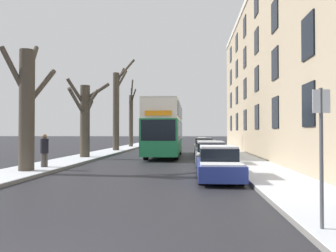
% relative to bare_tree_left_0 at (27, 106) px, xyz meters
% --- Properties ---
extents(sidewalk_left, '(2.67, 130.00, 0.16)m').
position_rel_bare_tree_left_0_xyz_m(sidewalk_left, '(-0.20, 41.93, -3.14)').
color(sidewalk_left, slate).
rests_on(sidewalk_left, ground).
extents(sidewalk_right, '(2.67, 130.00, 0.16)m').
position_rel_bare_tree_left_0_xyz_m(sidewalk_right, '(11.24, 41.93, -3.14)').
color(sidewalk_right, slate).
rests_on(sidewalk_right, ground).
extents(terrace_facade_right, '(9.10, 36.32, 13.99)m').
position_rel_bare_tree_left_0_xyz_m(terrace_facade_right, '(17.07, 12.07, 3.78)').
color(terrace_facade_right, tan).
rests_on(terrace_facade_right, ground).
extents(bare_tree_left_0, '(1.97, 3.27, 6.71)m').
position_rel_bare_tree_left_0_xyz_m(bare_tree_left_0, '(0.00, 0.00, 0.00)').
color(bare_tree_left_0, '#423A30').
rests_on(bare_tree_left_0, ground).
extents(bare_tree_left_1, '(2.92, 3.60, 5.85)m').
position_rel_bare_tree_left_0_xyz_m(bare_tree_left_1, '(-0.01, 8.44, -0.19)').
color(bare_tree_left_1, '#423A30').
rests_on(bare_tree_left_1, ground).
extents(bare_tree_left_2, '(2.23, 2.13, 9.40)m').
position_rel_bare_tree_left_0_xyz_m(bare_tree_left_2, '(0.22, 17.53, 1.16)').
color(bare_tree_left_2, '#423A30').
rests_on(bare_tree_left_2, ground).
extents(bare_tree_left_3, '(1.16, 2.47, 8.40)m').
position_rel_bare_tree_left_0_xyz_m(bare_tree_left_3, '(0.04, 26.31, 0.61)').
color(bare_tree_left_3, '#423A30').
rests_on(bare_tree_left_3, ground).
extents(double_decker_bus, '(2.55, 10.08, 4.33)m').
position_rel_bare_tree_left_0_xyz_m(double_decker_bus, '(5.61, 11.16, -0.77)').
color(double_decker_bus, '#1E7A47').
rests_on(double_decker_bus, ground).
extents(parked_car_0, '(1.71, 4.40, 1.40)m').
position_rel_bare_tree_left_0_xyz_m(parked_car_0, '(8.87, -1.35, -2.58)').
color(parked_car_0, navy).
rests_on(parked_car_0, ground).
extents(parked_car_1, '(1.74, 4.54, 1.44)m').
position_rel_bare_tree_left_0_xyz_m(parked_car_1, '(8.87, 4.23, -2.56)').
color(parked_car_1, slate).
rests_on(parked_car_1, ground).
extents(parked_car_2, '(1.72, 3.99, 1.36)m').
position_rel_bare_tree_left_0_xyz_m(parked_car_2, '(8.87, 10.20, -2.59)').
color(parked_car_2, '#9EA3AD').
rests_on(parked_car_2, ground).
extents(parked_car_3, '(1.77, 4.49, 1.45)m').
position_rel_bare_tree_left_0_xyz_m(parked_car_3, '(8.87, 15.39, -2.55)').
color(parked_car_3, silver).
rests_on(parked_car_3, ground).
extents(pedestrian_left_sidewalk, '(0.41, 0.41, 1.87)m').
position_rel_bare_tree_left_0_xyz_m(pedestrian_left_sidewalk, '(0.15, 1.53, -2.19)').
color(pedestrian_left_sidewalk, '#4C4742').
rests_on(pedestrian_left_sidewalk, ground).
extents(street_sign_post, '(0.32, 0.07, 2.78)m').
position_rel_bare_tree_left_0_xyz_m(street_sign_post, '(10.21, -8.65, -1.63)').
color(street_sign_post, '#4C4F54').
rests_on(street_sign_post, ground).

